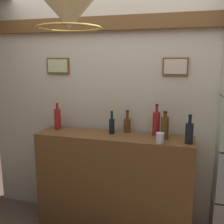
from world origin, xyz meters
TOP-DOWN VIEW (x-y plane):
  - panelled_rear_partition at (-0.00, 1.10)m, footprint 3.19×0.15m
  - bar_shelf_unit at (0.00, 0.83)m, footprint 1.61×0.38m
  - liquor_bottle_brandy at (0.51, 0.85)m, footprint 0.08×0.08m
  - liquor_bottle_vermouth at (-0.65, 0.89)m, footprint 0.07×0.07m
  - liquor_bottle_bourbon at (0.74, 0.76)m, footprint 0.07×0.07m
  - liquor_bottle_gin at (-0.03, 0.88)m, footprint 0.06×0.06m
  - liquor_bottle_vodka at (0.42, 0.94)m, footprint 0.08×0.08m
  - liquor_bottle_scotch at (0.11, 0.98)m, footprint 0.07×0.07m
  - glass_tumbler_rocks at (0.48, 0.69)m, footprint 0.07×0.07m
  - pendant_lamp at (-0.07, 0.01)m, footprint 0.42×0.42m

SIDE VIEW (x-z plane):
  - bar_shelf_unit at x=0.00m, z-range 0.00..1.08m
  - glass_tumbler_rocks at x=0.48m, z-range 1.08..1.18m
  - liquor_bottle_scotch at x=0.11m, z-range 1.05..1.28m
  - liquor_bottle_gin at x=-0.03m, z-range 1.04..1.30m
  - liquor_bottle_bourbon at x=0.74m, z-range 1.05..1.32m
  - liquor_bottle_brandy at x=0.51m, z-range 1.06..1.33m
  - liquor_bottle_vermouth at x=-0.65m, z-range 1.05..1.35m
  - liquor_bottle_vodka at x=0.42m, z-range 1.05..1.37m
  - panelled_rear_partition at x=0.00m, z-range 0.06..2.64m
  - pendant_lamp at x=-0.07m, z-range 1.86..2.41m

